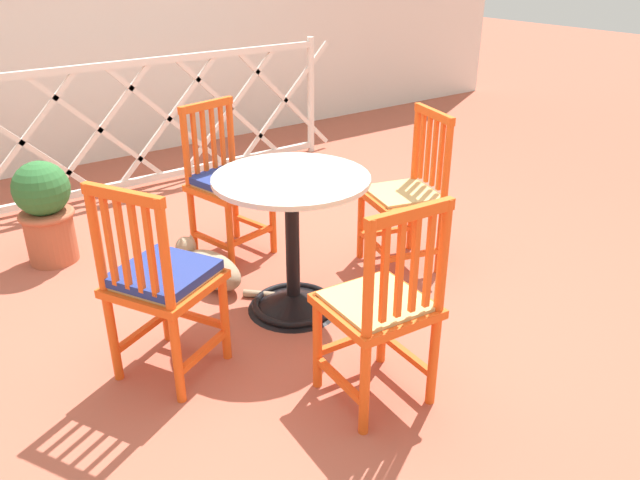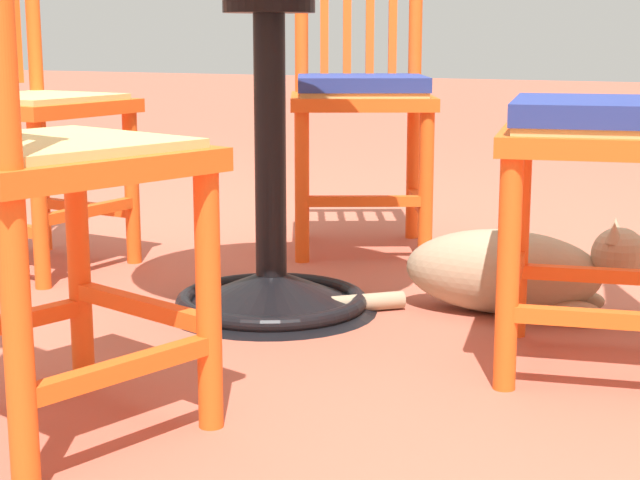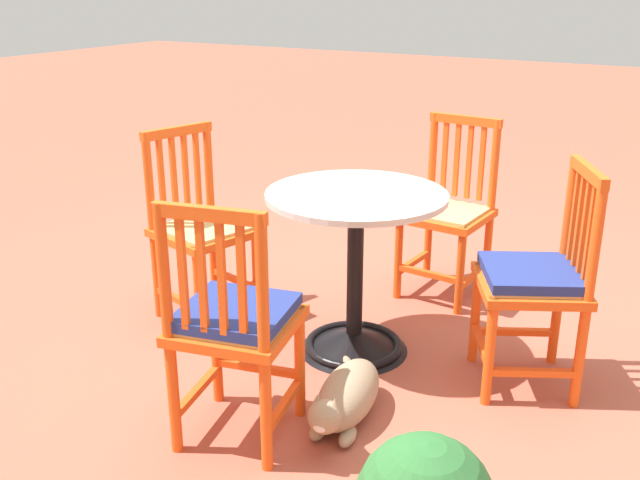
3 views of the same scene
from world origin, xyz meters
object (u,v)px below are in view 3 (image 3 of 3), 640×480
(orange_chair_facing_out, at_px, (200,231))
(orange_chair_by_planter, at_px, (536,282))
(tabby_cat, at_px, (345,399))
(orange_chair_near_fence, at_px, (234,324))
(cafe_table, at_px, (355,291))
(orange_chair_tucked_in, at_px, (448,214))

(orange_chair_facing_out, distance_m, orange_chair_by_planter, 1.55)
(tabby_cat, bearing_deg, orange_chair_near_fence, 42.20)
(cafe_table, height_order, orange_chair_tucked_in, orange_chair_tucked_in)
(orange_chair_tucked_in, relative_size, orange_chair_facing_out, 1.00)
(orange_chair_near_fence, bearing_deg, orange_chair_facing_out, -44.98)
(orange_chair_tucked_in, bearing_deg, cafe_table, 81.39)
(cafe_table, bearing_deg, tabby_cat, 113.82)
(cafe_table, relative_size, orange_chair_near_fence, 0.83)
(orange_chair_facing_out, bearing_deg, cafe_table, -177.34)
(orange_chair_near_fence, bearing_deg, cafe_table, -95.03)
(cafe_table, distance_m, orange_chair_near_fence, 0.80)
(orange_chair_tucked_in, height_order, orange_chair_near_fence, same)
(orange_chair_tucked_in, xyz_separation_m, orange_chair_near_fence, (0.19, 1.57, 0.01))
(orange_chair_tucked_in, relative_size, orange_chair_by_planter, 1.00)
(orange_chair_tucked_in, relative_size, tabby_cat, 1.30)
(orange_chair_by_planter, bearing_deg, cafe_table, 8.54)
(cafe_table, relative_size, orange_chair_facing_out, 0.83)
(orange_chair_facing_out, height_order, orange_chair_by_planter, same)
(orange_chair_facing_out, bearing_deg, tabby_cat, 155.41)
(cafe_table, xyz_separation_m, orange_chair_facing_out, (0.81, 0.04, 0.15))
(orange_chair_facing_out, xyz_separation_m, orange_chair_near_fence, (-0.74, 0.74, 0.01))
(orange_chair_tucked_in, xyz_separation_m, orange_chair_by_planter, (-0.62, 0.69, 0.01))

